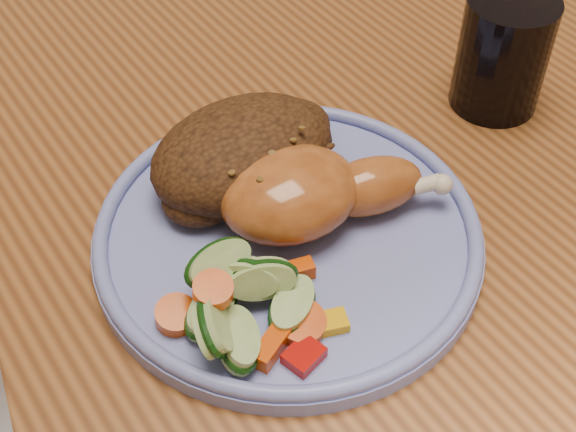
# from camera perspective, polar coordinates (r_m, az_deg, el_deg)

# --- Properties ---
(dining_table) EXTENTS (0.90, 1.40, 0.75)m
(dining_table) POSITION_cam_1_polar(r_m,az_deg,el_deg) (0.67, 3.22, 1.05)
(dining_table) COLOR brown
(dining_table) RESTS_ON ground
(chair_far) EXTENTS (0.42, 0.42, 0.91)m
(chair_far) POSITION_cam_1_polar(r_m,az_deg,el_deg) (1.22, -15.40, 13.00)
(chair_far) COLOR #4C2D16
(chair_far) RESTS_ON ground
(plate) EXTENTS (0.25, 0.25, 0.01)m
(plate) POSITION_cam_1_polar(r_m,az_deg,el_deg) (0.52, 0.00, -1.58)
(plate) COLOR #6B77C2
(plate) RESTS_ON dining_table
(plate_rim) EXTENTS (0.25, 0.25, 0.01)m
(plate_rim) POSITION_cam_1_polar(r_m,az_deg,el_deg) (0.51, 0.00, -0.77)
(plate_rim) COLOR #6B77C2
(plate_rim) RESTS_ON plate
(chicken_leg) EXTENTS (0.15, 0.09, 0.05)m
(chicken_leg) POSITION_cam_1_polar(r_m,az_deg,el_deg) (0.51, 1.58, 1.73)
(chicken_leg) COLOR #AD5C24
(chicken_leg) RESTS_ON plate
(rice_pilaf) EXTENTS (0.14, 0.09, 0.06)m
(rice_pilaf) POSITION_cam_1_polar(r_m,az_deg,el_deg) (0.53, -3.01, 4.49)
(rice_pilaf) COLOR #3F230F
(rice_pilaf) RESTS_ON plate
(vegetable_pile) EXTENTS (0.10, 0.10, 0.05)m
(vegetable_pile) POSITION_cam_1_polar(r_m,az_deg,el_deg) (0.46, -3.21, -6.18)
(vegetable_pile) COLOR #A50A05
(vegetable_pile) RESTS_ON plate
(drinking_glass) EXTENTS (0.07, 0.07, 0.09)m
(drinking_glass) POSITION_cam_1_polar(r_m,az_deg,el_deg) (0.62, 15.03, 11.08)
(drinking_glass) COLOR black
(drinking_glass) RESTS_ON dining_table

